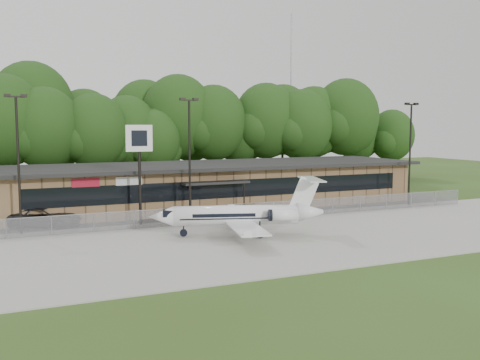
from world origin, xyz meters
name	(u,v)px	position (x,y,z in m)	size (l,w,h in m)	color
ground	(361,262)	(0.00, 0.00, 0.00)	(160.00, 160.00, 0.00)	#354619
apron	(293,236)	(0.00, 8.00, 0.04)	(64.00, 18.00, 0.08)	#9E9B93
parking_lot	(232,212)	(0.00, 19.50, 0.03)	(50.00, 9.00, 0.06)	#383835
terminal	(214,184)	(0.00, 23.94, 2.18)	(41.00, 11.65, 4.30)	olive
fence	(252,212)	(0.00, 15.00, 0.78)	(46.00, 0.04, 1.52)	gray
treeline	(164,129)	(0.00, 42.00, 7.50)	(72.00, 12.00, 15.00)	#143511
radio_mast	(291,96)	(22.00, 48.00, 12.50)	(0.20, 0.20, 25.00)	gray
light_pole_left	(18,154)	(-18.00, 16.50, 5.98)	(1.55, 0.30, 10.23)	black
light_pole_mid	(190,150)	(-5.00, 16.50, 5.98)	(1.55, 0.30, 10.23)	black
light_pole_right	(410,146)	(18.00, 16.50, 5.98)	(1.55, 0.30, 10.23)	black
business_jet	(242,216)	(-3.45, 9.39, 1.53)	(12.58, 11.28, 4.27)	white
suv	(45,217)	(-16.20, 19.05, 0.78)	(2.60, 5.64, 1.57)	#2E2E30
pole_sign	(139,149)	(-9.09, 16.80, 6.15)	(2.11, 0.32, 8.05)	black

